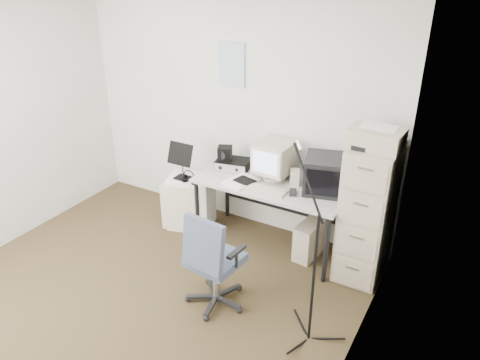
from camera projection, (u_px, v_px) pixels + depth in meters
The scene contains 21 objects.
floor at pixel (131, 307), 4.06m from camera, with size 3.60×3.60×0.01m, color #392C1A.
wall_back at pixel (234, 112), 4.91m from camera, with size 3.60×0.02×2.50m, color silver.
wall_right at pixel (347, 243), 2.71m from camera, with size 0.02×3.60×2.50m, color silver.
wall_calendar at pixel (232, 64), 4.69m from camera, with size 0.30×0.02×0.44m, color white.
filing_cabinet at pixel (368, 212), 4.23m from camera, with size 0.40×0.60×1.30m, color #C0B3A1.
printer at pixel (376, 139), 3.85m from camera, with size 0.43×0.29×0.17m, color #BCB1A0.
desk at pixel (271, 214), 4.75m from camera, with size 1.50×0.70×0.73m, color #BDBDBD.
crt_monitor at pixel (274, 160), 4.60m from camera, with size 0.34×0.36×0.38m, color #BCB1A0.
crt_tv at pixel (325, 174), 4.37m from camera, with size 0.37×0.39×0.34m, color black.
desk_speaker at pixel (295, 178), 4.50m from camera, with size 0.09×0.09×0.17m, color beige.
keyboard at pixel (264, 190), 4.42m from camera, with size 0.43×0.15×0.02m, color #BCB1A0.
mouse at pixel (293, 192), 4.36m from camera, with size 0.07×0.11×0.03m, color black.
radio_receiver at pixel (233, 164), 4.86m from camera, with size 0.34×0.24×0.10m, color black.
radio_speaker at pixel (225, 153), 4.82m from camera, with size 0.14×0.13×0.14m, color black.
papers at pixel (241, 181), 4.59m from camera, with size 0.24×0.32×0.02m, color white.
pc_tower at pixel (310, 239), 4.67m from camera, with size 0.18×0.40×0.37m, color #BCB1A0.
office_chair at pixel (215, 258), 3.91m from camera, with size 0.54×0.54×0.93m, color #485570.
side_cart at pixel (191, 202), 5.15m from camera, with size 0.47×0.37×0.58m, color white.
music_stand at pixel (182, 161), 4.92m from camera, with size 0.29×0.15×0.42m, color black.
headphones at pixel (189, 179), 4.89m from camera, with size 0.16×0.16×0.03m, color black.
mic_stand at pixel (315, 262), 3.40m from camera, with size 0.02×0.02×1.48m, color black.
Camera 1 is at (2.38, -2.28, 2.77)m, focal length 35.00 mm.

